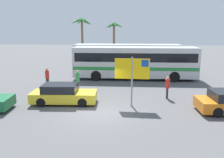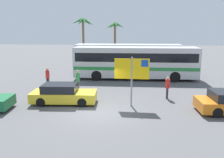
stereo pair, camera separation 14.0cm
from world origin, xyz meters
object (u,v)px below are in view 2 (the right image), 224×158
pedestrian_by_bus (167,86)px  pedestrian_crossing_lot (48,76)px  car_yellow (63,94)px  pedestrian_near_sign (78,79)px  bus_front_coach (135,61)px  bus_rear_coach (128,56)px  ferry_sign (133,71)px

pedestrian_by_bus → pedestrian_crossing_lot: 9.90m
car_yellow → pedestrian_near_sign: (0.35, 3.00, 0.41)m
bus_front_coach → pedestrian_by_bus: bus_front_coach is taller
car_yellow → pedestrian_by_bus: bearing=9.9°
bus_rear_coach → pedestrian_by_bus: (2.98, -10.74, -0.83)m
car_yellow → pedestrian_by_bus: (7.15, 1.60, 0.32)m
bus_rear_coach → car_yellow: size_ratio=2.74×
pedestrian_by_bus → ferry_sign: bearing=-143.1°
bus_front_coach → pedestrian_crossing_lot: 8.65m
ferry_sign → pedestrian_near_sign: ferry_sign is taller
bus_front_coach → bus_rear_coach: size_ratio=1.00×
bus_front_coach → ferry_sign: bearing=-92.2°
ferry_sign → pedestrian_by_bus: (2.52, 1.81, -1.37)m
bus_front_coach → car_yellow: size_ratio=2.74×
ferry_sign → car_yellow: ferry_sign is taller
pedestrian_crossing_lot → ferry_sign: bearing=-91.3°
bus_rear_coach → pedestrian_near_sign: 10.12m
pedestrian_near_sign → pedestrian_by_bus: bearing=2.4°
car_yellow → ferry_sign: bearing=-5.4°
ferry_sign → pedestrian_crossing_lot: ferry_sign is taller
ferry_sign → car_yellow: (-4.63, 0.21, -1.69)m
bus_front_coach → ferry_sign: ferry_sign is taller
bus_rear_coach → bus_front_coach: bearing=-78.6°
car_yellow → pedestrian_crossing_lot: (-2.46, 3.98, 0.40)m
pedestrian_near_sign → bus_front_coach: bearing=63.3°
car_yellow → pedestrian_by_bus: size_ratio=2.70×
pedestrian_near_sign → bus_rear_coach: bearing=81.8°
bus_front_coach → pedestrian_crossing_lot: (-7.42, -4.37, -0.75)m
bus_rear_coach → pedestrian_near_sign: (-3.81, -9.34, -0.74)m
ferry_sign → pedestrian_crossing_lot: (-7.09, 4.19, -1.29)m
bus_rear_coach → car_yellow: 13.08m
bus_front_coach → pedestrian_near_sign: (-4.61, -5.36, -0.74)m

